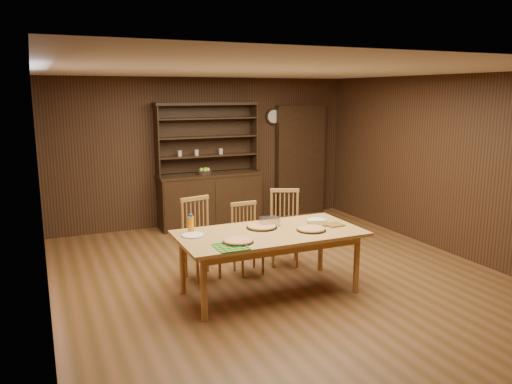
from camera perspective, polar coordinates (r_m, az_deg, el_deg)
name	(u,v)px	position (r m, az deg, el deg)	size (l,w,h in m)	color
floor	(278,276)	(6.59, 2.56, -9.52)	(6.00, 6.00, 0.00)	brown
room_shell	(279,155)	(6.21, 2.69, 4.23)	(6.00, 6.00, 6.00)	white
china_hutch	(209,193)	(8.88, -5.35, -0.07)	(1.84, 0.52, 2.17)	black
doorway	(300,160)	(9.70, 5.04, 3.63)	(1.00, 0.18, 2.10)	black
wall_clock	(273,116)	(9.42, 2.00, 8.63)	(0.30, 0.05, 0.30)	black
dining_table	(270,237)	(5.84, 1.58, -5.21)	(2.15, 1.07, 0.75)	#B5833E
chair_left	(199,235)	(6.44, -6.51, -4.92)	(0.50, 0.48, 1.04)	#A47738
chair_center	(246,236)	(6.59, -1.11, -5.01)	(0.39, 0.37, 0.93)	#A47738
chair_right	(285,224)	(6.94, 3.29, -3.70)	(0.55, 0.54, 1.03)	#A47738
pizza_left	(238,241)	(5.42, -2.07, -5.60)	(0.34, 0.34, 0.04)	black
pizza_right	(311,229)	(5.91, 6.32, -4.23)	(0.35, 0.35, 0.04)	black
pizza_center	(262,227)	(5.98, 0.66, -3.97)	(0.37, 0.37, 0.04)	black
cooling_rack	(231,247)	(5.26, -2.87, -6.26)	(0.32, 0.32, 0.01)	#0CA626
plate_left	(193,235)	(5.70, -7.21, -4.91)	(0.27, 0.27, 0.02)	white
plate_right	(316,220)	(6.35, 6.91, -3.21)	(0.26, 0.26, 0.02)	white
foil_dish	(269,221)	(6.10, 1.54, -3.37)	(0.23, 0.16, 0.09)	white
juice_bottle	(191,224)	(5.82, -7.44, -3.65)	(0.07, 0.07, 0.22)	orange
pot_holder_a	(334,225)	(6.17, 8.91, -3.71)	(0.20, 0.20, 0.02)	#A61F13
pot_holder_b	(318,224)	(6.18, 7.05, -3.63)	(0.22, 0.22, 0.02)	#A61F13
fruit_bowl	(204,172)	(8.72, -5.91, 2.30)	(0.28, 0.28, 0.12)	black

